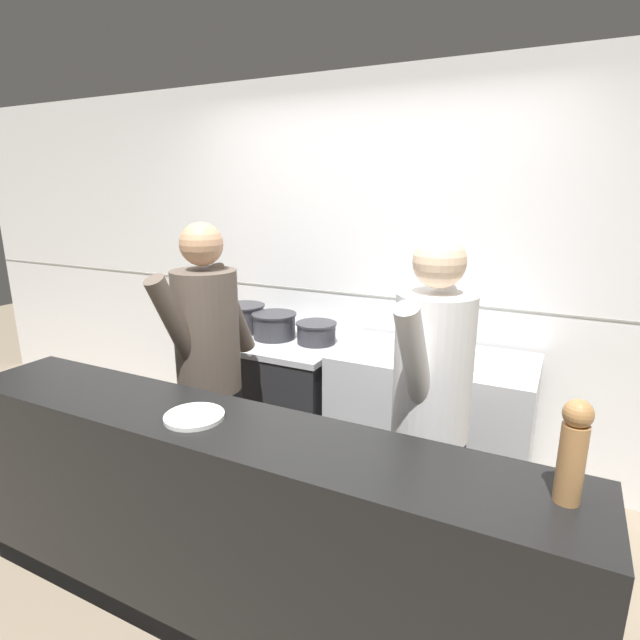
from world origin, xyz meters
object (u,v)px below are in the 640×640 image
oven_range (276,397)px  mixing_bowl_steel (402,341)px  sauce_pot (274,325)px  plated_dish_main (194,416)px  pepper_mill (573,449)px  chefs_knife (455,366)px  chef_sous (431,404)px  stock_pot (244,317)px  chef_head_cook (209,362)px  braising_pot (316,332)px

oven_range → mixing_bowl_steel: bearing=4.2°
oven_range → sauce_pot: (-0.01, 0.01, 0.53)m
plated_dish_main → pepper_mill: 1.36m
chefs_knife → chef_sous: chef_sous is taller
stock_pot → mixing_bowl_steel: 1.17m
chefs_knife → pepper_mill: pepper_mill is taller
mixing_bowl_steel → chef_head_cook: bearing=-135.0°
plated_dish_main → chef_head_cook: 0.73m
pepper_mill → chef_head_cook: size_ratio=0.19×
sauce_pot → plated_dish_main: size_ratio=1.26×
stock_pot → mixing_bowl_steel: stock_pot is taller
mixing_bowl_steel → chef_sous: (0.39, -0.80, -0.02)m
chefs_knife → chef_sous: 0.60m
plated_dish_main → pepper_mill: pepper_mill is taller
stock_pot → plated_dish_main: (0.76, -1.42, 0.00)m
sauce_pot → chef_head_cook: bearing=-85.9°
stock_pot → pepper_mill: 2.52m
plated_dish_main → chef_sous: size_ratio=0.14×
chefs_knife → plated_dish_main: 1.46m
pepper_mill → mixing_bowl_steel: bearing=124.4°
oven_range → pepper_mill: pepper_mill is taller
mixing_bowl_steel → pepper_mill: 1.67m
stock_pot → chefs_knife: stock_pot is taller
oven_range → stock_pot: (-0.29, 0.05, 0.54)m
oven_range → mixing_bowl_steel: (0.88, 0.06, 0.52)m
chef_head_cook → sauce_pot: bearing=99.1°
plated_dish_main → chef_head_cook: bearing=124.5°
pepper_mill → chef_head_cook: (-1.77, 0.54, -0.19)m
chefs_knife → mixing_bowl_steel: bearing=151.8°
oven_range → braising_pot: bearing=6.0°
chef_sous → sauce_pot: bearing=156.9°
chef_head_cook → chef_sous: size_ratio=1.01×
mixing_bowl_steel → braising_pot: bearing=-176.8°
chef_sous → plated_dish_main: bearing=-134.5°
oven_range → sauce_pot: size_ratio=3.18×
chefs_knife → pepper_mill: (0.57, -1.17, 0.22)m
sauce_pot → chef_sous: chef_sous is taller
braising_pot → pepper_mill: bearing=-41.4°
stock_pot → oven_range: bearing=-10.6°
oven_range → pepper_mill: size_ratio=2.98×
chefs_knife → plated_dish_main: size_ratio=1.47×
chefs_knife → chef_sous: (0.02, -0.60, 0.02)m
stock_pot → chefs_knife: 1.55m
oven_range → chef_head_cook: chef_head_cook is taller
braising_pot → pepper_mill: size_ratio=0.83×
oven_range → chefs_knife: chefs_knife is taller
oven_range → chef_sous: (1.27, -0.73, 0.50)m
stock_pot → braising_pot: bearing=-2.2°
stock_pot → chefs_knife: (1.54, -0.19, -0.06)m
stock_pot → plated_dish_main: stock_pot is taller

